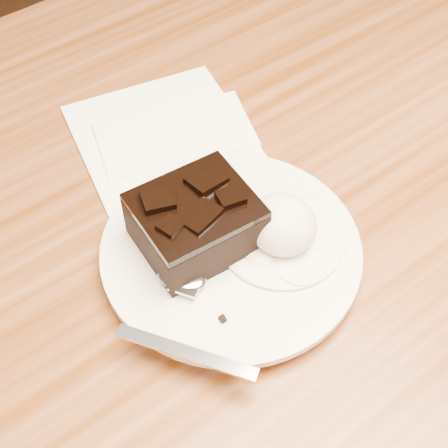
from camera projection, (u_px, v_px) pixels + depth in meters
dining_table at (204, 387)px, 0.91m from camera, size 1.20×0.80×0.75m
plate at (231, 253)px, 0.58m from camera, size 0.23×0.23×0.02m
brownie at (196, 225)px, 0.56m from camera, size 0.10×0.09×0.04m
ice_cream_scoop at (282, 224)px, 0.56m from camera, size 0.06×0.06×0.05m
melt_puddle at (281, 238)px, 0.58m from camera, size 0.11×0.11×0.00m
spoon at (182, 278)px, 0.55m from camera, size 0.12×0.16×0.01m
napkin at (162, 134)px, 0.68m from camera, size 0.20×0.20×0.01m
crumb_a at (223, 319)px, 0.53m from camera, size 0.01×0.01×0.00m
crumb_b at (171, 278)px, 0.55m from camera, size 0.01×0.01×0.00m
crumb_c at (322, 269)px, 0.56m from camera, size 0.01×0.01×0.00m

